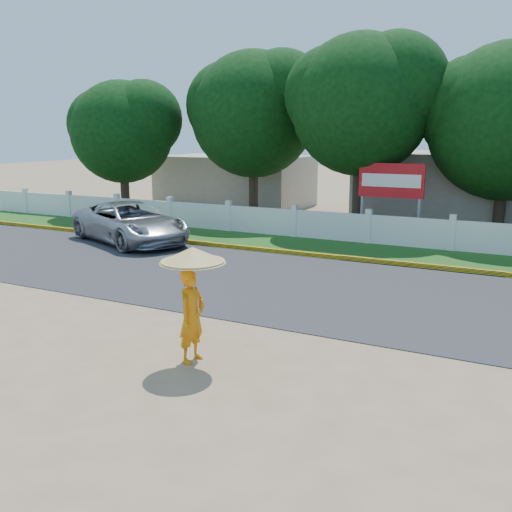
{
  "coord_description": "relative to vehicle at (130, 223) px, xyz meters",
  "views": [
    {
      "loc": [
        5.84,
        -9.4,
        4.08
      ],
      "look_at": [
        0.0,
        2.0,
        1.3
      ],
      "focal_mm": 40.0,
      "sensor_mm": 36.0,
      "label": 1
    }
  ],
  "objects": [
    {
      "name": "grass_verge",
      "position": [
        8.04,
        2.43,
        -0.75
      ],
      "size": [
        60.0,
        3.5,
        0.03
      ],
      "primitive_type": "cube",
      "color": "#2D601E",
      "rests_on": "ground"
    },
    {
      "name": "ground",
      "position": [
        8.04,
        -7.32,
        -0.77
      ],
      "size": [
        120.0,
        120.0,
        0.0
      ],
      "primitive_type": "plane",
      "color": "#9E8460",
      "rests_on": "ground"
    },
    {
      "name": "billboard",
      "position": [
        8.54,
        4.98,
        1.37
      ],
      "size": [
        2.5,
        0.13,
        2.95
      ],
      "color": "gray",
      "rests_on": "ground"
    },
    {
      "name": "road",
      "position": [
        8.04,
        -2.82,
        -0.76
      ],
      "size": [
        60.0,
        7.0,
        0.02
      ],
      "primitive_type": "cube",
      "color": "#38383A",
      "rests_on": "ground"
    },
    {
      "name": "vehicle",
      "position": [
        0.0,
        0.0,
        0.0
      ],
      "size": [
        6.07,
        4.47,
        1.53
      ],
      "primitive_type": "imported",
      "rotation": [
        0.0,
        0.0,
        1.18
      ],
      "color": "#9EA1A6",
      "rests_on": "ground"
    },
    {
      "name": "curb",
      "position": [
        8.04,
        0.73,
        -0.69
      ],
      "size": [
        40.0,
        0.18,
        0.16
      ],
      "primitive_type": "cube",
      "color": "yellow",
      "rests_on": "ground"
    },
    {
      "name": "fence",
      "position": [
        8.04,
        3.88,
        -0.22
      ],
      "size": [
        40.0,
        0.1,
        1.1
      ],
      "primitive_type": "cube",
      "color": "silver",
      "rests_on": "ground"
    },
    {
      "name": "building_near",
      "position": [
        11.04,
        10.68,
        0.83
      ],
      "size": [
        10.0,
        6.0,
        3.2
      ],
      "primitive_type": "cube",
      "color": "#B7AD99",
      "rests_on": "ground"
    },
    {
      "name": "monk_with_parasol",
      "position": [
        8.42,
        -8.56,
        0.62
      ],
      "size": [
        1.17,
        1.17,
        2.13
      ],
      "color": "orange",
      "rests_on": "ground"
    },
    {
      "name": "building_far",
      "position": [
        -1.96,
        11.68,
        0.63
      ],
      "size": [
        8.0,
        5.0,
        2.8
      ],
      "primitive_type": "cube",
      "color": "#B7AD99",
      "rests_on": "ground"
    }
  ]
}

